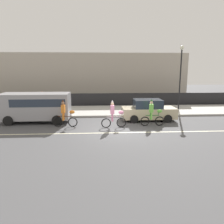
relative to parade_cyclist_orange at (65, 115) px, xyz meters
The scene contains 12 objects.
ground_plane 3.88m from the parade_cyclist_orange, 17.65° to the right, with size 80.00×80.00×0.00m, color #4C4C4F.
road_centre_line 4.06m from the parade_cyclist_orange, 24.54° to the right, with size 36.00×0.14×0.01m, color beige.
sidewalk_curb 6.50m from the parade_cyclist_orange, 56.00° to the left, with size 60.00×5.00×0.15m, color #ADAAA3.
fence_line 9.01m from the parade_cyclist_orange, 66.37° to the left, with size 40.00×0.08×1.40m, color black.
building_backdrop 16.99m from the parade_cyclist_orange, 91.09° to the left, with size 28.00×8.00×5.91m, color #B2A899.
parade_cyclist_orange is the anchor object (origin of this frame).
parade_cyclist_pink 3.37m from the parade_cyclist_orange, ahead, with size 1.72×0.50×1.92m.
parade_cyclist_lime 6.09m from the parade_cyclist_orange, ahead, with size 1.72×0.50×1.92m.
parked_van_grey 2.82m from the parade_cyclist_orange, 146.13° to the left, with size 5.00×2.22×2.18m.
parked_car_beige 6.38m from the parade_cyclist_orange, 14.88° to the left, with size 4.10×1.92×1.64m.
street_lamp_post 11.59m from the parade_cyclist_orange, 27.74° to the left, with size 0.36×0.36×5.86m.
pedestrian_onlooker 7.85m from the parade_cyclist_orange, 114.95° to the left, with size 0.32×0.20×1.62m.
Camera 1 is at (-1.23, -13.69, 3.97)m, focal length 35.00 mm.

